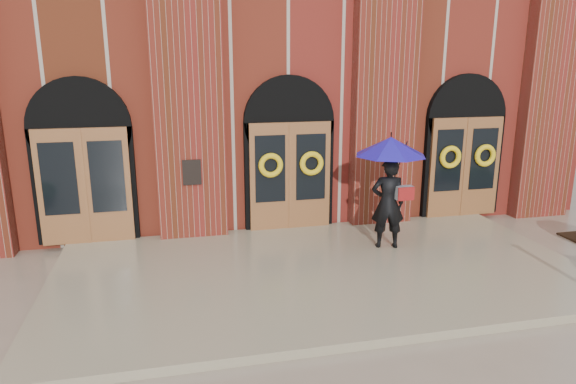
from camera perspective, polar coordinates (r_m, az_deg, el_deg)
name	(u,v)px	position (r m, az deg, el deg)	size (l,w,h in m)	color
ground	(323,279)	(9.85, 3.90, -9.61)	(90.00, 90.00, 0.00)	gray
landing	(321,272)	(9.95, 3.66, -8.88)	(10.00, 5.30, 0.15)	gray
church_building	(249,76)	(17.59, -4.41, 12.76)	(16.20, 12.53, 7.00)	maroon
man_with_umbrella	(390,171)	(10.75, 11.23, 2.29)	(1.76, 1.76, 2.35)	black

